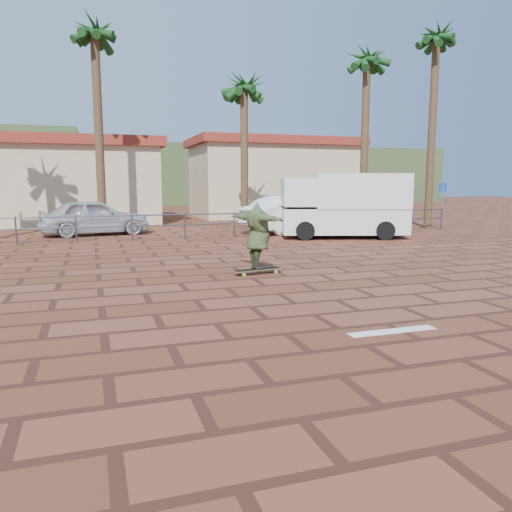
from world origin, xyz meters
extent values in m
plane|color=brown|center=(0.00, 0.00, 0.00)|extent=(120.00, 120.00, 0.00)
cube|color=white|center=(0.70, -1.20, 0.00)|extent=(1.40, 0.22, 0.01)
cylinder|color=#47494F|center=(-6.00, 12.00, 0.50)|extent=(0.06, 0.06, 1.00)
cylinder|color=#47494F|center=(-4.00, 12.00, 0.50)|extent=(0.06, 0.06, 1.00)
cylinder|color=#47494F|center=(-2.00, 12.00, 0.50)|extent=(0.06, 0.06, 1.00)
cylinder|color=#47494F|center=(0.00, 12.00, 0.50)|extent=(0.06, 0.06, 1.00)
cylinder|color=#47494F|center=(2.00, 12.00, 0.50)|extent=(0.06, 0.06, 1.00)
cylinder|color=#47494F|center=(4.00, 12.00, 0.50)|extent=(0.06, 0.06, 1.00)
cylinder|color=#47494F|center=(6.00, 12.00, 0.50)|extent=(0.06, 0.06, 1.00)
cylinder|color=#47494F|center=(8.00, 12.00, 0.50)|extent=(0.06, 0.06, 1.00)
cylinder|color=#47494F|center=(10.00, 12.00, 0.50)|extent=(0.06, 0.06, 1.00)
cylinder|color=#47494F|center=(12.00, 12.00, 0.50)|extent=(0.06, 0.06, 1.00)
cylinder|color=#47494F|center=(0.00, 12.00, 0.95)|extent=(24.00, 0.05, 0.05)
cylinder|color=#47494F|center=(0.00, 12.00, 0.55)|extent=(24.00, 0.05, 0.05)
cylinder|color=brown|center=(-3.00, 15.00, 4.10)|extent=(0.36, 0.36, 8.20)
sphere|color=#1A4F1E|center=(-3.00, 15.00, 8.25)|extent=(2.40, 2.40, 2.40)
cylinder|color=brown|center=(3.50, 15.50, 3.25)|extent=(0.36, 0.36, 6.50)
sphere|color=#1A4F1E|center=(3.50, 15.50, 6.55)|extent=(2.40, 2.40, 2.40)
cylinder|color=brown|center=(9.00, 14.00, 3.90)|extent=(0.36, 0.36, 7.80)
sphere|color=#1A4F1E|center=(9.00, 14.00, 7.85)|extent=(2.40, 2.40, 2.40)
cylinder|color=brown|center=(12.00, 13.00, 4.40)|extent=(0.36, 0.36, 8.80)
sphere|color=#1A4F1E|center=(12.00, 13.00, 8.85)|extent=(2.40, 2.40, 2.40)
cube|color=beige|center=(-6.00, 22.00, 2.00)|extent=(12.00, 7.00, 4.00)
cube|color=maroon|center=(-6.00, 22.00, 4.25)|extent=(12.60, 7.60, 0.50)
cube|color=beige|center=(8.00, 24.00, 2.25)|extent=(10.00, 6.00, 4.50)
cube|color=maroon|center=(8.00, 24.00, 4.75)|extent=(10.60, 6.60, 0.50)
cube|color=#384C28|center=(0.00, 50.00, 3.00)|extent=(70.00, 18.00, 6.00)
cube|color=olive|center=(0.29, 3.84, 0.11)|extent=(1.27, 0.47, 0.02)
cube|color=black|center=(0.29, 3.84, 0.12)|extent=(1.22, 0.44, 0.00)
cube|color=silver|center=(-0.13, 3.77, 0.07)|extent=(0.10, 0.21, 0.03)
cube|color=silver|center=(0.71, 3.91, 0.07)|extent=(0.10, 0.21, 0.03)
cylinder|color=#75E530|center=(-0.11, 3.65, 0.04)|extent=(0.08, 0.05, 0.08)
cylinder|color=#75E530|center=(-0.15, 3.89, 0.04)|extent=(0.08, 0.05, 0.08)
cylinder|color=#75E530|center=(0.73, 3.79, 0.04)|extent=(0.08, 0.05, 0.08)
cylinder|color=#75E530|center=(0.69, 4.03, 0.04)|extent=(0.08, 0.05, 0.08)
imported|color=#384827|center=(0.29, 3.84, 0.91)|extent=(1.15, 2.00, 1.58)
cube|color=silver|center=(6.09, 10.50, 0.68)|extent=(5.24, 3.32, 0.99)
cube|color=silver|center=(6.69, 10.32, 1.85)|extent=(4.06, 3.04, 1.35)
cube|color=silver|center=(4.45, 11.00, 1.81)|extent=(1.96, 2.32, 1.08)
cube|color=black|center=(3.89, 11.17, 1.40)|extent=(0.50, 1.48, 0.59)
cylinder|color=black|center=(4.26, 10.06, 0.36)|extent=(0.76, 0.45, 0.72)
cylinder|color=black|center=(4.81, 11.88, 0.36)|extent=(0.76, 0.45, 0.72)
cylinder|color=black|center=(7.20, 9.17, 0.36)|extent=(0.76, 0.45, 0.72)
cylinder|color=black|center=(7.75, 10.99, 0.36)|extent=(0.76, 0.45, 0.72)
imported|color=#AEB0B5|center=(-3.33, 14.63, 0.75)|extent=(4.64, 2.42, 1.51)
imported|color=white|center=(5.00, 13.11, 0.80)|extent=(5.12, 3.42, 1.60)
cylinder|color=gray|center=(12.00, 12.00, 1.08)|extent=(0.06, 0.06, 2.15)
cube|color=#193FB2|center=(12.00, 12.00, 1.96)|extent=(0.44, 0.10, 0.44)
camera|label=1|loc=(-3.42, -7.31, 2.16)|focal=35.00mm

